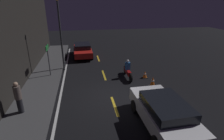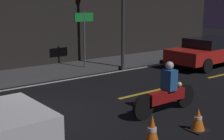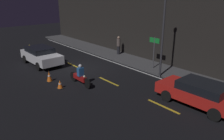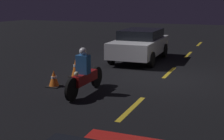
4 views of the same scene
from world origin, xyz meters
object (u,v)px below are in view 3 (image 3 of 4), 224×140
(traffic_cone_near, at_px, (49,77))
(traffic_cone_mid, at_px, (60,84))
(taxi_red, at_px, (199,93))
(shop_sign, at_px, (154,47))
(motorcycle, at_px, (80,76))
(pedestrian, at_px, (119,45))
(street_lamp, at_px, (163,31))
(sedan_white, at_px, (41,55))

(traffic_cone_near, xyz_separation_m, traffic_cone_mid, (1.48, 0.01, -0.09))
(taxi_red, relative_size, shop_sign, 1.77)
(taxi_red, distance_m, motorcycle, 7.11)
(taxi_red, bearing_deg, traffic_cone_near, 27.67)
(motorcycle, relative_size, pedestrian, 1.35)
(street_lamp, bearing_deg, taxi_red, -23.56)
(shop_sign, xyz_separation_m, street_lamp, (1.38, -0.91, 1.39))
(shop_sign, height_order, street_lamp, street_lamp)
(pedestrian, height_order, street_lamp, street_lamp)
(pedestrian, bearing_deg, sedan_white, -107.42)
(sedan_white, relative_size, taxi_red, 1.02)
(traffic_cone_near, distance_m, shop_sign, 7.82)
(shop_sign, bearing_deg, street_lamp, -33.49)
(taxi_red, xyz_separation_m, pedestrian, (-10.01, 3.32, 0.30))
(sedan_white, height_order, taxi_red, sedan_white)
(traffic_cone_near, distance_m, street_lamp, 8.06)
(traffic_cone_mid, bearing_deg, street_lamp, 65.67)
(motorcycle, bearing_deg, street_lamp, 62.69)
(sedan_white, bearing_deg, pedestrian, 71.07)
(sedan_white, height_order, traffic_cone_mid, sedan_white)
(traffic_cone_near, bearing_deg, motorcycle, 35.97)
(taxi_red, relative_size, pedestrian, 2.52)
(motorcycle, distance_m, street_lamp, 6.13)
(traffic_cone_mid, bearing_deg, sedan_white, 168.01)
(pedestrian, bearing_deg, motorcycle, -60.71)
(sedan_white, xyz_separation_m, street_lamp, (8.29, 5.02, 2.46))
(street_lamp, bearing_deg, motorcycle, -117.08)
(sedan_white, height_order, motorcycle, sedan_white)
(shop_sign, bearing_deg, traffic_cone_near, -112.21)
(traffic_cone_mid, relative_size, street_lamp, 0.09)
(pedestrian, relative_size, shop_sign, 0.70)
(pedestrian, xyz_separation_m, street_lamp, (6.20, -1.66, 2.22))
(motorcycle, bearing_deg, traffic_cone_mid, -102.84)
(traffic_cone_near, height_order, shop_sign, shop_sign)
(motorcycle, bearing_deg, shop_sign, 78.75)
(taxi_red, distance_m, traffic_cone_mid, 8.02)
(taxi_red, height_order, motorcycle, motorcycle)
(sedan_white, distance_m, traffic_cone_mid, 5.64)
(sedan_white, relative_size, street_lamp, 0.75)
(sedan_white, distance_m, street_lamp, 10.00)
(motorcycle, distance_m, traffic_cone_near, 2.19)
(traffic_cone_near, xyz_separation_m, street_lamp, (4.28, 6.19, 2.88))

